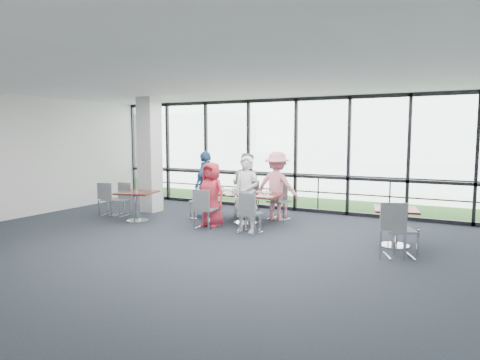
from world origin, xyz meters
The scene contains 40 objects.
floor centered at (0.00, 0.00, -0.01)m, with size 12.00×10.00×0.02m, color #21252F.
ceiling centered at (0.00, 0.00, 3.20)m, with size 12.00×10.00×0.04m, color silver.
curtain_wall_back centered at (0.00, 5.00, 1.60)m, with size 12.00×0.10×3.20m, color white.
structural_column centered at (-3.60, 3.00, 1.60)m, with size 0.50×0.50×3.20m, color silver.
apron centered at (0.00, 10.00, -0.02)m, with size 80.00×70.00×0.02m, color gray.
grass_strip centered at (0.00, 8.00, 0.01)m, with size 80.00×5.00×0.01m, color #2D5D1C.
hangar_main centered at (4.00, 32.00, 3.00)m, with size 24.00×10.00×6.00m, color silver.
hangar_aux centered at (-18.00, 28.00, 2.00)m, with size 10.00×6.00×4.00m, color silver.
guard_rail centered at (0.00, 5.60, 0.50)m, with size 0.06×0.06×12.00m, color #2D2D33.
main_table centered at (-0.44, 2.75, 0.61)m, with size 1.78×1.00×0.75m.
side_table_left centered at (-2.96, 1.72, 0.63)m, with size 1.05×1.05×0.75m.
side_table_right centered at (3.11, 2.16, 0.62)m, with size 0.96×0.96×0.75m.
diner_near_left centered at (-1.01, 2.08, 0.77)m, with size 0.75×0.49×1.53m, color #CA2D3E.
diner_near_right centered at (-0.01, 1.93, 0.85)m, with size 0.62×0.45×1.70m, color white.
diner_far_left centered at (-0.82, 3.49, 0.85)m, with size 0.82×0.51×1.69m, color slate.
diner_far_right centered at (0.07, 3.50, 0.87)m, with size 1.13×0.58×1.74m, color pink.
diner_end centered at (-1.63, 2.84, 0.87)m, with size 1.03×0.56×1.75m, color #326196.
chair_main_nl centered at (-0.99, 1.82, 0.45)m, with size 0.44×0.44×0.90m, color slate, non-canonical shape.
chair_main_nr centered at (0.13, 1.85, 0.44)m, with size 0.43×0.43×0.89m, color slate, non-canonical shape.
chair_main_fl centered at (-0.83, 3.59, 0.46)m, with size 0.45×0.45×0.92m, color slate, non-canonical shape.
chair_main_fr centered at (0.09, 3.56, 0.48)m, with size 0.47×0.47×0.95m, color slate, non-canonical shape.
chair_main_end centered at (-1.79, 2.78, 0.45)m, with size 0.44×0.44×0.90m, color slate, non-canonical shape.
chair_spare_la centered at (-4.12, 2.00, 0.44)m, with size 0.43×0.43×0.87m, color slate, non-canonical shape.
chair_spare_lb centered at (-3.86, 2.02, 0.43)m, with size 0.42×0.42×0.87m, color slate, non-canonical shape.
chair_spare_r centered at (3.30, 1.41, 0.49)m, with size 0.48×0.48×0.97m, color slate, non-canonical shape.
plate_nl centered at (-0.97, 2.42, 0.76)m, with size 0.28×0.28×0.01m, color white.
plate_nr centered at (0.13, 2.40, 0.76)m, with size 0.25×0.25×0.01m, color white.
plate_fl centered at (-0.90, 3.03, 0.76)m, with size 0.25×0.25×0.01m, color white.
plate_fr centered at (-0.03, 3.07, 0.76)m, with size 0.25×0.25×0.01m, color white.
plate_end centered at (-1.23, 2.73, 0.76)m, with size 0.25×0.25×0.01m, color white.
tumbler_a centered at (-0.64, 2.49, 0.82)m, with size 0.07×0.07×0.15m, color white.
tumbler_b centered at (-0.14, 2.61, 0.82)m, with size 0.07×0.07×0.14m, color white.
tumbler_c centered at (-0.38, 3.02, 0.83)m, with size 0.08×0.08×0.15m, color white.
tumbler_d centered at (-1.06, 2.68, 0.82)m, with size 0.07×0.07×0.13m, color white.
menu_a centered at (-0.60, 2.31, 0.75)m, with size 0.27×0.19×0.00m, color beige.
menu_b centered at (0.29, 2.47, 0.75)m, with size 0.27×0.19×0.00m, color beige.
menu_c centered at (-0.29, 3.11, 0.75)m, with size 0.32×0.23×0.00m, color beige.
condiment_caddy centered at (-0.41, 2.78, 0.77)m, with size 0.10×0.07×0.04m, color black.
ketchup_bottle centered at (-0.47, 2.76, 0.84)m, with size 0.06×0.06×0.18m, color red.
green_bottle centered at (-0.32, 2.77, 0.85)m, with size 0.05×0.05×0.20m, color #206E39.
Camera 1 is at (4.25, -6.45, 2.16)m, focal length 32.00 mm.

